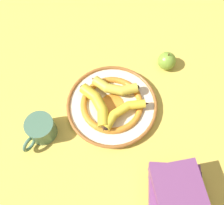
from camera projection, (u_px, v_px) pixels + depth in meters
ground_plane at (106, 109)px, 0.95m from camera, size 2.80×2.80×0.00m
decorative_bowl at (112, 105)px, 0.94m from camera, size 0.33×0.33×0.04m
banana_a at (114, 87)px, 0.93m from camera, size 0.17×0.10×0.03m
banana_b at (124, 111)px, 0.89m from camera, size 0.18×0.09×0.03m
banana_c at (98, 105)px, 0.90m from camera, size 0.08×0.19×0.04m
book_stack at (177, 202)px, 0.75m from camera, size 0.22×0.25×0.12m
coffee_mug at (41, 129)px, 0.87m from camera, size 0.12×0.12×0.08m
apple at (167, 61)px, 1.00m from camera, size 0.07×0.07×0.08m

